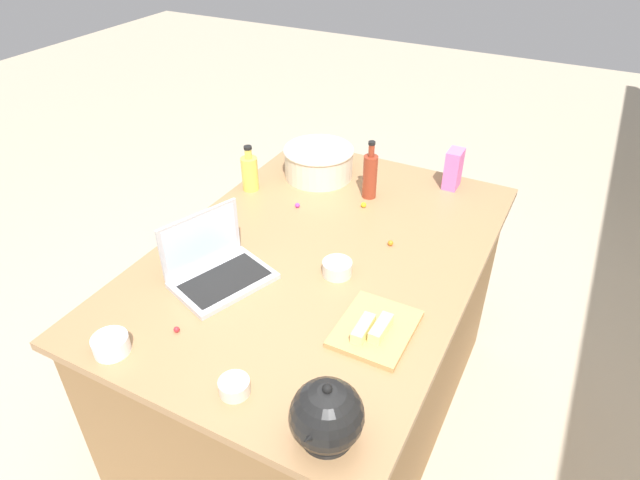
{
  "coord_description": "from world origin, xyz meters",
  "views": [
    {
      "loc": [
        1.42,
        0.74,
        2.06
      ],
      "look_at": [
        0.0,
        0.0,
        0.95
      ],
      "focal_mm": 30.83,
      "sensor_mm": 36.0,
      "label": 1
    }
  ],
  "objects_px": {
    "laptop": "(216,267)",
    "bottle_soy": "(370,175)",
    "bottle_oil": "(250,172)",
    "kettle": "(327,416)",
    "ramekin_medium": "(234,387)",
    "mixing_bowl_large": "(319,162)",
    "butter_stick_left": "(363,329)",
    "cutting_board": "(375,329)",
    "ramekin_small": "(111,345)",
    "candy_bag": "(453,169)",
    "butter_stick_right": "(381,328)",
    "ramekin_wide": "(337,268)"
  },
  "relations": [
    {
      "from": "bottle_oil",
      "to": "ramekin_medium",
      "type": "relative_size",
      "value": 2.37
    },
    {
      "from": "butter_stick_left",
      "to": "butter_stick_right",
      "type": "xyz_separation_m",
      "value": [
        -0.03,
        0.05,
        0.0
      ]
    },
    {
      "from": "butter_stick_left",
      "to": "candy_bag",
      "type": "relative_size",
      "value": 0.65
    },
    {
      "from": "cutting_board",
      "to": "butter_stick_right",
      "type": "relative_size",
      "value": 2.4
    },
    {
      "from": "butter_stick_right",
      "to": "candy_bag",
      "type": "relative_size",
      "value": 0.65
    },
    {
      "from": "butter_stick_left",
      "to": "kettle",
      "type": "bearing_deg",
      "value": 9.46
    },
    {
      "from": "candy_bag",
      "to": "ramekin_wide",
      "type": "bearing_deg",
      "value": -12.3
    },
    {
      "from": "kettle",
      "to": "butter_stick_left",
      "type": "relative_size",
      "value": 1.94
    },
    {
      "from": "butter_stick_right",
      "to": "ramekin_medium",
      "type": "height_order",
      "value": "butter_stick_right"
    },
    {
      "from": "mixing_bowl_large",
      "to": "bottle_soy",
      "type": "bearing_deg",
      "value": 76.6
    },
    {
      "from": "kettle",
      "to": "ramekin_small",
      "type": "xyz_separation_m",
      "value": [
        0.03,
        -0.67,
        -0.05
      ]
    },
    {
      "from": "bottle_oil",
      "to": "cutting_board",
      "type": "distance_m",
      "value": 0.98
    },
    {
      "from": "kettle",
      "to": "mixing_bowl_large",
      "type": "bearing_deg",
      "value": -151.63
    },
    {
      "from": "kettle",
      "to": "candy_bag",
      "type": "distance_m",
      "value": 1.37
    },
    {
      "from": "ramekin_small",
      "to": "ramekin_medium",
      "type": "relative_size",
      "value": 1.24
    },
    {
      "from": "laptop",
      "to": "butter_stick_right",
      "type": "xyz_separation_m",
      "value": [
        0.01,
        0.6,
        -0.01
      ]
    },
    {
      "from": "ramekin_medium",
      "to": "candy_bag",
      "type": "distance_m",
      "value": 1.37
    },
    {
      "from": "mixing_bowl_large",
      "to": "bottle_oil",
      "type": "relative_size",
      "value": 1.56
    },
    {
      "from": "bottle_oil",
      "to": "butter_stick_right",
      "type": "xyz_separation_m",
      "value": [
        0.57,
        0.83,
        -0.04
      ]
    },
    {
      "from": "bottle_oil",
      "to": "kettle",
      "type": "height_order",
      "value": "bottle_oil"
    },
    {
      "from": "ramekin_wide",
      "to": "butter_stick_right",
      "type": "bearing_deg",
      "value": 49.05
    },
    {
      "from": "bottle_oil",
      "to": "kettle",
      "type": "bearing_deg",
      "value": 41.66
    },
    {
      "from": "bottle_soy",
      "to": "ramekin_medium",
      "type": "xyz_separation_m",
      "value": [
        1.11,
        0.09,
        -0.08
      ]
    },
    {
      "from": "kettle",
      "to": "butter_stick_left",
      "type": "height_order",
      "value": "kettle"
    },
    {
      "from": "ramekin_small",
      "to": "candy_bag",
      "type": "height_order",
      "value": "candy_bag"
    },
    {
      "from": "laptop",
      "to": "bottle_soy",
      "type": "relative_size",
      "value": 1.47
    },
    {
      "from": "bottle_soy",
      "to": "butter_stick_right",
      "type": "distance_m",
      "value": 0.83
    },
    {
      "from": "bottle_oil",
      "to": "ramekin_wide",
      "type": "xyz_separation_m",
      "value": [
        0.36,
        0.59,
        -0.05
      ]
    },
    {
      "from": "laptop",
      "to": "ramekin_wide",
      "type": "height_order",
      "value": "laptop"
    },
    {
      "from": "mixing_bowl_large",
      "to": "butter_stick_right",
      "type": "bearing_deg",
      "value": 37.76
    },
    {
      "from": "ramekin_medium",
      "to": "ramekin_wide",
      "type": "height_order",
      "value": "ramekin_wide"
    },
    {
      "from": "kettle",
      "to": "cutting_board",
      "type": "xyz_separation_m",
      "value": [
        -0.39,
        -0.04,
        -0.07
      ]
    },
    {
      "from": "mixing_bowl_large",
      "to": "ramekin_medium",
      "type": "relative_size",
      "value": 3.71
    },
    {
      "from": "mixing_bowl_large",
      "to": "bottle_soy",
      "type": "height_order",
      "value": "bottle_soy"
    },
    {
      "from": "butter_stick_right",
      "to": "ramekin_small",
      "type": "bearing_deg",
      "value": -58.43
    },
    {
      "from": "laptop",
      "to": "ramekin_small",
      "type": "height_order",
      "value": "laptop"
    },
    {
      "from": "laptop",
      "to": "butter_stick_left",
      "type": "height_order",
      "value": "laptop"
    },
    {
      "from": "mixing_bowl_large",
      "to": "bottle_oil",
      "type": "height_order",
      "value": "bottle_oil"
    },
    {
      "from": "laptop",
      "to": "bottle_soy",
      "type": "bearing_deg",
      "value": 162.18
    },
    {
      "from": "butter_stick_left",
      "to": "butter_stick_right",
      "type": "bearing_deg",
      "value": 119.19
    },
    {
      "from": "bottle_oil",
      "to": "butter_stick_left",
      "type": "bearing_deg",
      "value": 52.75
    },
    {
      "from": "ramekin_small",
      "to": "ramekin_wide",
      "type": "relative_size",
      "value": 1.03
    },
    {
      "from": "laptop",
      "to": "bottle_soy",
      "type": "height_order",
      "value": "bottle_soy"
    },
    {
      "from": "candy_bag",
      "to": "laptop",
      "type": "bearing_deg",
      "value": -27.96
    },
    {
      "from": "mixing_bowl_large",
      "to": "butter_stick_left",
      "type": "relative_size",
      "value": 2.82
    },
    {
      "from": "bottle_soy",
      "to": "cutting_board",
      "type": "relative_size",
      "value": 0.94
    },
    {
      "from": "laptop",
      "to": "ramekin_medium",
      "type": "relative_size",
      "value": 4.39
    },
    {
      "from": "bottle_oil",
      "to": "kettle",
      "type": "relative_size",
      "value": 0.93
    },
    {
      "from": "mixing_bowl_large",
      "to": "ramekin_small",
      "type": "relative_size",
      "value": 2.98
    },
    {
      "from": "butter_stick_left",
      "to": "bottle_soy",
      "type": "bearing_deg",
      "value": -157.9
    }
  ]
}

